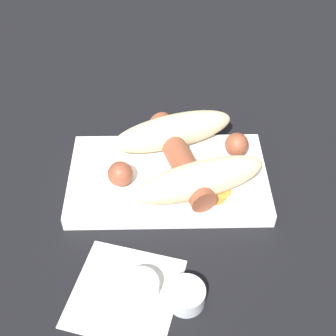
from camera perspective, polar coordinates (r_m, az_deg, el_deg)
ground_plane at (r=0.64m, az=0.00°, el=-1.97°), size 3.00×3.00×0.00m
food_tray at (r=0.63m, az=0.00°, el=-1.32°), size 0.26×0.15×0.02m
bread_roll at (r=0.62m, az=2.21°, el=1.71°), size 0.21×0.20×0.05m
sausage at (r=0.62m, az=1.52°, el=1.13°), size 0.19×0.17×0.03m
pickled_veggies at (r=0.60m, az=5.03°, el=-2.80°), size 0.07×0.07×0.00m
napkin at (r=0.54m, az=-5.25°, el=-14.88°), size 0.14×0.14×0.00m
condiment_cup_near at (r=0.53m, az=-3.42°, el=-14.45°), size 0.04×0.04×0.02m
condiment_cup_far at (r=0.53m, az=2.20°, el=-15.34°), size 0.04×0.04×0.02m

